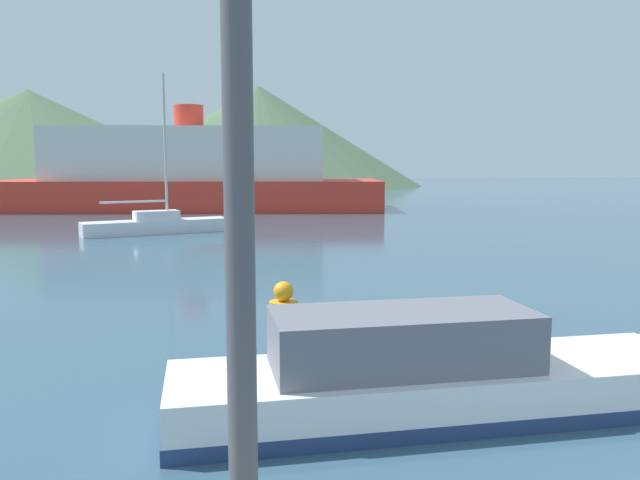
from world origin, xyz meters
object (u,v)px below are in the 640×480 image
(buoy_marker, at_px, (283,300))
(ferry_distant, at_px, (190,174))
(motorboat_near, at_px, (490,377))
(sailboat_inner, at_px, (157,224))

(buoy_marker, bearing_deg, ferry_distant, 89.52)
(motorboat_near, height_order, ferry_distant, ferry_distant)
(ferry_distant, height_order, buoy_marker, ferry_distant)
(sailboat_inner, relative_size, buoy_marker, 10.28)
(ferry_distant, xyz_separation_m, buoy_marker, (-0.27, -32.40, -2.25))
(buoy_marker, bearing_deg, sailboat_inner, 97.90)
(motorboat_near, relative_size, buoy_marker, 11.74)
(sailboat_inner, relative_size, ferry_distant, 0.27)
(motorboat_near, relative_size, ferry_distant, 0.30)
(ferry_distant, distance_m, buoy_marker, 32.48)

